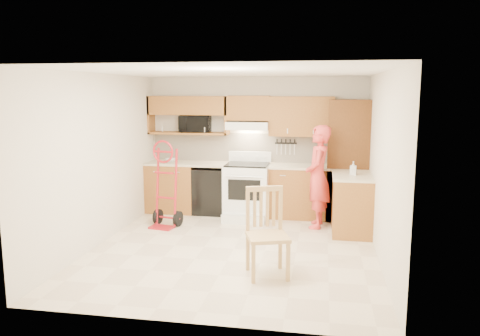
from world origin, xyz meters
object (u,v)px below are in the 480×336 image
(microwave, at_px, (195,124))
(dining_chair, at_px, (267,233))
(range, at_px, (247,186))
(person, at_px, (318,177))
(hand_truck, at_px, (164,188))

(microwave, distance_m, dining_chair, 3.62)
(dining_chair, bearing_deg, microwave, 101.64)
(microwave, height_order, range, microwave)
(person, xyz_separation_m, hand_truck, (-2.50, -0.44, -0.20))
(microwave, xyz_separation_m, hand_truck, (-0.23, -1.18, -0.99))
(range, relative_size, person, 0.68)
(microwave, relative_size, hand_truck, 0.43)
(range, bearing_deg, dining_chair, -75.39)
(microwave, relative_size, range, 0.49)
(person, bearing_deg, dining_chair, -12.18)
(dining_chair, bearing_deg, person, 57.74)
(range, distance_m, hand_truck, 1.49)
(microwave, xyz_separation_m, range, (1.03, -0.38, -1.07))
(microwave, bearing_deg, dining_chair, -64.67)
(range, bearing_deg, microwave, 159.62)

